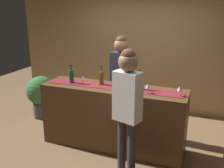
# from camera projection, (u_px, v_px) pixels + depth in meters

# --- Properties ---
(ground_plane) EXTENTS (10.00, 10.00, 0.00)m
(ground_plane) POSITION_uv_depth(u_px,v_px,m) (113.00, 146.00, 4.30)
(ground_plane) COLOR brown
(back_wall) EXTENTS (6.00, 0.12, 2.90)m
(back_wall) POSITION_uv_depth(u_px,v_px,m) (145.00, 43.00, 5.57)
(back_wall) COLOR tan
(back_wall) RESTS_ON ground
(bar_counter) EXTENTS (2.27, 0.60, 1.01)m
(bar_counter) POSITION_uv_depth(u_px,v_px,m) (113.00, 117.00, 4.15)
(bar_counter) COLOR #543821
(bar_counter) RESTS_ON ground
(counter_runner_cloth) EXTENTS (2.16, 0.28, 0.01)m
(counter_runner_cloth) POSITION_uv_depth(u_px,v_px,m) (113.00, 87.00, 4.01)
(counter_runner_cloth) COLOR maroon
(counter_runner_cloth) RESTS_ON bar_counter
(wine_bottle_clear) EXTENTS (0.07, 0.07, 0.30)m
(wine_bottle_clear) POSITION_uv_depth(u_px,v_px,m) (139.00, 82.00, 3.87)
(wine_bottle_clear) COLOR #B2C6C1
(wine_bottle_clear) RESTS_ON bar_counter
(wine_bottle_amber) EXTENTS (0.07, 0.07, 0.30)m
(wine_bottle_amber) POSITION_uv_depth(u_px,v_px,m) (101.00, 78.00, 4.10)
(wine_bottle_amber) COLOR brown
(wine_bottle_amber) RESTS_ON bar_counter
(wine_bottle_green) EXTENTS (0.07, 0.07, 0.30)m
(wine_bottle_green) POSITION_uv_depth(u_px,v_px,m) (72.00, 76.00, 4.19)
(wine_bottle_green) COLOR #194723
(wine_bottle_green) RESTS_ON bar_counter
(wine_glass_near_customer) EXTENTS (0.07, 0.07, 0.14)m
(wine_glass_near_customer) POSITION_uv_depth(u_px,v_px,m) (83.00, 78.00, 4.14)
(wine_glass_near_customer) COLOR silver
(wine_glass_near_customer) RESTS_ON bar_counter
(wine_glass_mid_counter) EXTENTS (0.07, 0.07, 0.14)m
(wine_glass_mid_counter) POSITION_uv_depth(u_px,v_px,m) (148.00, 86.00, 3.69)
(wine_glass_mid_counter) COLOR silver
(wine_glass_mid_counter) RESTS_ON bar_counter
(wine_glass_far_end) EXTENTS (0.07, 0.07, 0.14)m
(wine_glass_far_end) POSITION_uv_depth(u_px,v_px,m) (180.00, 89.00, 3.58)
(wine_glass_far_end) COLOR silver
(wine_glass_far_end) RESTS_ON bar_counter
(bartender) EXTENTS (0.37, 0.25, 1.74)m
(bartender) POSITION_uv_depth(u_px,v_px,m) (121.00, 74.00, 4.53)
(bartender) COLOR #26262B
(bartender) RESTS_ON ground
(customer_sipping) EXTENTS (0.38, 0.29, 1.74)m
(customer_sipping) POSITION_uv_depth(u_px,v_px,m) (127.00, 100.00, 3.27)
(customer_sipping) COLOR #33333D
(customer_sipping) RESTS_ON ground
(potted_plant_tall) EXTENTS (0.59, 0.59, 0.86)m
(potted_plant_tall) POSITION_uv_depth(u_px,v_px,m) (41.00, 94.00, 5.29)
(potted_plant_tall) COLOR #4C4C51
(potted_plant_tall) RESTS_ON ground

